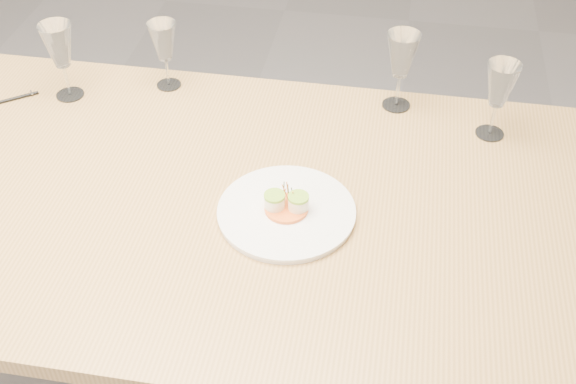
% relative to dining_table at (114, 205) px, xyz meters
% --- Properties ---
extents(ground, '(7.00, 7.00, 0.00)m').
position_rel_dining_table_xyz_m(ground, '(0.00, 0.00, -0.68)').
color(ground, slate).
rests_on(ground, ground).
extents(dining_table, '(2.40, 1.00, 0.75)m').
position_rel_dining_table_xyz_m(dining_table, '(0.00, 0.00, 0.00)').
color(dining_table, tan).
rests_on(dining_table, ground).
extents(dinner_plate, '(0.31, 0.31, 0.08)m').
position_rel_dining_table_xyz_m(dinner_plate, '(0.42, -0.03, 0.08)').
color(dinner_plate, white).
rests_on(dinner_plate, dining_table).
extents(ballpoint_pen, '(0.10, 0.08, 0.01)m').
position_rel_dining_table_xyz_m(ballpoint_pen, '(-0.37, 0.29, 0.07)').
color(ballpoint_pen, black).
rests_on(ballpoint_pen, dining_table).
extents(wine_glass_0, '(0.08, 0.08, 0.21)m').
position_rel_dining_table_xyz_m(wine_glass_0, '(-0.23, 0.33, 0.22)').
color(wine_glass_0, white).
rests_on(wine_glass_0, dining_table).
extents(wine_glass_1, '(0.08, 0.08, 0.19)m').
position_rel_dining_table_xyz_m(wine_glass_1, '(0.02, 0.42, 0.20)').
color(wine_glass_1, white).
rests_on(wine_glass_1, dining_table).
extents(wine_glass_2, '(0.08, 0.08, 0.21)m').
position_rel_dining_table_xyz_m(wine_glass_2, '(0.64, 0.43, 0.22)').
color(wine_glass_2, white).
rests_on(wine_glass_2, dining_table).
extents(wine_glass_3, '(0.08, 0.08, 0.20)m').
position_rel_dining_table_xyz_m(wine_glass_3, '(0.87, 0.34, 0.21)').
color(wine_glass_3, white).
rests_on(wine_glass_3, dining_table).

